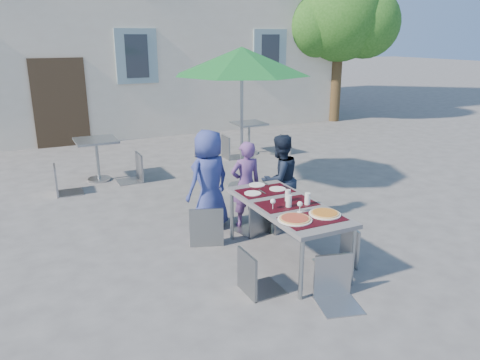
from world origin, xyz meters
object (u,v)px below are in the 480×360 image
child_1 (246,184)px  chair_4 (344,223)px  chair_0 (206,202)px  chair_5 (338,254)px  bg_chair_r_0 (133,151)px  pizza_near_left (295,219)px  chair_3 (255,247)px  cafe_table_0 (97,151)px  pizza_near_right (325,213)px  chair_2 (280,194)px  cafe_table_1 (249,132)px  child_0 (209,180)px  bg_chair_l_0 (60,162)px  patio_umbrella (242,62)px  bg_chair_l_1 (230,133)px  dining_table (287,208)px  child_2 (280,179)px  chair_1 (256,196)px  bg_chair_r_1 (283,134)px

child_1 → chair_4: size_ratio=1.36×
chair_0 → chair_5: size_ratio=1.08×
bg_chair_r_0 → pizza_near_left: bearing=-81.7°
chair_3 → chair_5: 0.87m
cafe_table_0 → pizza_near_right: bearing=-71.3°
chair_2 → cafe_table_1: 4.64m
child_0 → bg_chair_l_0: size_ratio=1.44×
child_1 → patio_umbrella: 2.34m
pizza_near_right → chair_4: (0.37, 0.10, -0.22)m
pizza_near_left → chair_0: 1.49m
bg_chair_l_1 → patio_umbrella: bearing=-109.7°
chair_0 → chair_3: (-0.00, -1.42, -0.05)m
pizza_near_left → bg_chair_l_1: 5.74m
dining_table → child_2: bearing=63.2°
patio_umbrella → chair_1: bearing=-110.5°
chair_4 → cafe_table_0: 5.34m
chair_1 → patio_umbrella: size_ratio=0.37×
cafe_table_1 → bg_chair_r_1: 0.80m
pizza_near_right → pizza_near_left: bearing=178.7°
child_2 → chair_5: 2.29m
dining_table → cafe_table_0: 4.76m
dining_table → cafe_table_0: cafe_table_0 is taller
dining_table → patio_umbrella: bearing=74.9°
chair_3 → bg_chair_l_1: (2.25, 5.49, 0.04)m
chair_1 → bg_chair_r_0: (-0.94, 3.26, 0.05)m
chair_0 → bg_chair_r_0: 3.28m
child_2 → pizza_near_right: bearing=65.4°
bg_chair_l_1 → chair_1: bearing=-110.0°
pizza_near_right → cafe_table_1: size_ratio=0.49×
child_2 → patio_umbrella: patio_umbrella is taller
cafe_table_0 → patio_umbrella: bearing=-38.3°
pizza_near_right → chair_5: chair_5 is taller
chair_0 → bg_chair_l_0: (-1.52, 3.06, -0.01)m
child_1 → cafe_table_1: bearing=-115.0°
child_0 → child_1: (0.51, -0.17, -0.09)m
child_0 → chair_4: child_0 is taller
chair_2 → patio_umbrella: 2.58m
pizza_near_left → cafe_table_0: 5.18m
dining_table → cafe_table_1: 5.60m
dining_table → chair_5: size_ratio=1.95×
pizza_near_right → chair_5: size_ratio=0.39×
bg_chair_r_1 → chair_1: bearing=-125.7°
chair_0 → bg_chair_l_0: chair_0 is taller
pizza_near_right → chair_2: (0.23, 1.37, -0.22)m
bg_chair_l_0 → bg_chair_l_1: bg_chair_l_0 is taller
chair_4 → chair_5: 0.89m
cafe_table_0 → bg_chair_l_1: bg_chair_l_1 is taller
chair_0 → bg_chair_r_1: bearing=47.6°
dining_table → pizza_near_right: bearing=-68.9°
dining_table → chair_4: 0.71m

